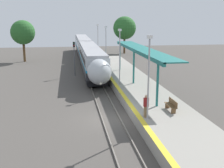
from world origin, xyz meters
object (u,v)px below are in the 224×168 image
(person_waiting, at_px, (146,106))
(lamppost_near, at_px, (149,73))
(railway_signal, at_px, (74,55))
(lamppost_farthest, at_px, (98,39))
(lamppost_far, at_px, (106,44))
(lamppost_mid, at_px, (120,53))
(platform_bench, at_px, (172,105))
(train, at_px, (86,51))

(person_waiting, height_order, lamppost_near, lamppost_near)
(railway_signal, height_order, lamppost_farthest, lamppost_farthest)
(railway_signal, xyz_separation_m, lamppost_near, (4.69, -20.61, 1.37))
(lamppost_far, bearing_deg, person_waiting, -90.06)
(railway_signal, height_order, lamppost_mid, lamppost_mid)
(lamppost_near, xyz_separation_m, lamppost_mid, (0.00, 11.21, 0.00))
(railway_signal, bearing_deg, lamppost_near, -77.18)
(platform_bench, relative_size, railway_signal, 0.37)
(lamppost_far, bearing_deg, railway_signal, -158.99)
(railway_signal, bearing_deg, lamppost_farthest, 70.17)
(lamppost_near, bearing_deg, person_waiting, 93.96)
(lamppost_far, bearing_deg, train, 103.41)
(railway_signal, relative_size, lamppost_near, 0.80)
(lamppost_farthest, bearing_deg, train, -143.06)
(lamppost_mid, height_order, lamppost_far, same)
(railway_signal, bearing_deg, person_waiting, -77.03)
(platform_bench, xyz_separation_m, railway_signal, (-7.04, 19.17, 1.53))
(railway_signal, bearing_deg, train, 77.89)
(person_waiting, distance_m, railway_signal, 20.84)
(platform_bench, distance_m, lamppost_near, 4.00)
(lamppost_mid, bearing_deg, lamppost_far, 90.00)
(train, distance_m, lamppost_mid, 20.93)
(lamppost_far, bearing_deg, lamppost_mid, -90.00)
(platform_bench, distance_m, lamppost_far, 21.30)
(lamppost_mid, xyz_separation_m, lamppost_far, (0.00, 11.21, 0.00))
(lamppost_near, relative_size, lamppost_mid, 1.00)
(platform_bench, relative_size, person_waiting, 1.06)
(lamppost_near, distance_m, lamppost_mid, 11.21)
(person_waiting, xyz_separation_m, lamppost_mid, (0.02, 10.87, 2.50))
(platform_bench, height_order, railway_signal, railway_signal)
(lamppost_far, distance_m, lamppost_farthest, 11.21)
(train, distance_m, person_waiting, 31.67)
(lamppost_mid, distance_m, lamppost_farthest, 22.42)
(train, relative_size, lamppost_near, 7.59)
(train, xyz_separation_m, lamppost_farthest, (2.27, 1.70, 2.03))
(lamppost_mid, xyz_separation_m, lamppost_farthest, (0.00, 22.42, 0.00))
(person_waiting, relative_size, railway_signal, 0.35)
(platform_bench, height_order, lamppost_farthest, lamppost_farthest)
(lamppost_farthest, bearing_deg, lamppost_mid, -90.00)
(train, height_order, platform_bench, train)
(lamppost_farthest, bearing_deg, platform_bench, -85.82)
(platform_bench, bearing_deg, lamppost_farthest, 94.18)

